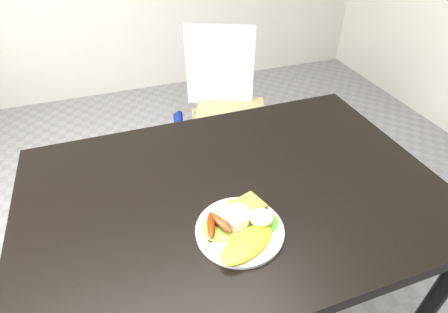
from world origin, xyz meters
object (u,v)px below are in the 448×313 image
at_px(dining_table, 234,193).
at_px(person, 188,106).
at_px(plate, 240,230).
at_px(dining_chair, 230,116).

distance_m(dining_table, person, 0.64).
bearing_deg(plate, dining_table, 75.01).
bearing_deg(plate, dining_chair, 71.20).
bearing_deg(person, dining_table, 104.19).
xyz_separation_m(dining_table, person, (0.02, 0.63, -0.06)).
xyz_separation_m(dining_table, plate, (-0.04, -0.15, 0.03)).
bearing_deg(person, dining_chair, -127.37).
xyz_separation_m(dining_chair, person, (-0.27, -0.20, 0.22)).
bearing_deg(dining_table, person, 87.87).
xyz_separation_m(person, plate, (-0.06, -0.79, 0.08)).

